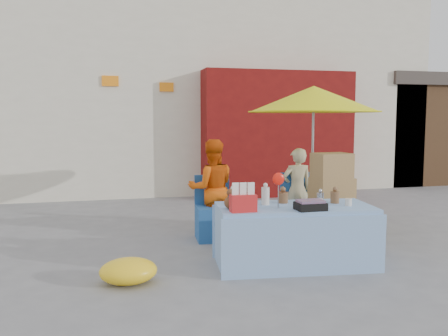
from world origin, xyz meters
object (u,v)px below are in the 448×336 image
object	(u,v)px
market_table	(294,235)
umbrella	(314,100)
vendor_beige	(297,190)
chair_right	(300,216)
chair_left	(214,220)
vendor_orange	(212,188)
box_stack	(331,201)

from	to	relation	value
market_table	umbrella	world-z (taller)	umbrella
vendor_beige	umbrella	distance (m)	1.33
chair_right	umbrella	size ratio (longest dim) A/B	0.41
chair_left	vendor_orange	xyz separation A→B (m)	(-0.00, 0.13, 0.42)
chair_right	box_stack	world-z (taller)	box_stack
chair_left	box_stack	xyz separation A→B (m)	(1.48, -0.48, 0.29)
umbrella	box_stack	size ratio (longest dim) A/B	1.78
chair_left	vendor_orange	size ratio (longest dim) A/B	0.63
vendor_orange	box_stack	size ratio (longest dim) A/B	1.15
market_table	chair_left	bearing A→B (deg)	121.04
box_stack	market_table	bearing A→B (deg)	-136.39
chair_left	umbrella	xyz separation A→B (m)	(1.55, 0.28, 1.64)
vendor_orange	umbrella	world-z (taller)	umbrella
vendor_beige	umbrella	bearing A→B (deg)	-149.29
chair_right	umbrella	bearing A→B (deg)	47.71
market_table	vendor_beige	bearing A→B (deg)	72.55
market_table	chair_left	xyz separation A→B (m)	(-0.59, 1.32, -0.09)
market_table	box_stack	distance (m)	1.23
chair_right	vendor_orange	world-z (taller)	vendor_orange
chair_left	box_stack	distance (m)	1.58
market_table	vendor_orange	distance (m)	1.61
umbrella	box_stack	bearing A→B (deg)	-95.49
market_table	chair_right	distance (m)	1.48
chair_right	vendor_orange	xyz separation A→B (m)	(-1.25, 0.13, 0.42)
chair_left	chair_right	world-z (taller)	same
market_table	chair_right	xyz separation A→B (m)	(0.66, 1.32, -0.09)
chair_right	box_stack	bearing A→B (deg)	-60.73
market_table	vendor_beige	distance (m)	1.61
chair_right	box_stack	size ratio (longest dim) A/B	0.73
market_table	vendor_orange	bearing A→B (deg)	119.07
market_table	vendor_orange	world-z (taller)	vendor_orange
vendor_beige	box_stack	size ratio (longest dim) A/B	1.03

